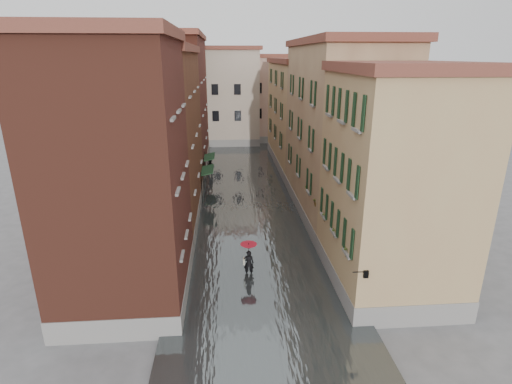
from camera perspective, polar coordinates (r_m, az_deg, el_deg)
name	(u,v)px	position (r m, az deg, el deg)	size (l,w,h in m)	color
ground	(258,269)	(24.65, 0.28, -10.94)	(120.00, 120.00, 0.00)	#5B5A5D
floodwater	(246,196)	(36.45, -1.40, -0.60)	(10.00, 60.00, 0.20)	#43494B
building_left_near	(120,179)	(20.82, -18.80, 1.78)	(6.00, 8.00, 13.00)	brown
building_left_mid	(156,140)	(31.34, -14.07, 7.27)	(6.00, 14.00, 12.50)	brown
building_left_far	(177,106)	(45.91, -11.20, 11.97)	(6.00, 16.00, 14.00)	brown
building_right_near	(394,186)	(22.19, 19.08, 0.75)	(6.00, 8.00, 11.50)	tan
building_right_mid	(338,134)	(32.08, 11.63, 8.17)	(6.00, 14.00, 13.00)	tan
building_right_far	(302,116)	(46.61, 6.56, 10.75)	(6.00, 16.00, 11.50)	tan
building_end_cream	(216,98)	(59.60, -5.76, 13.27)	(12.00, 9.00, 13.00)	#B4A38F
building_end_pink	(276,99)	(62.12, 2.83, 13.10)	(10.00, 9.00, 12.00)	tan
awning_near	(207,171)	(36.16, -7.00, 3.04)	(1.09, 3.12, 2.80)	#17331C
awning_far	(209,158)	(40.90, -6.74, 4.91)	(1.09, 2.89, 2.80)	#17331C
wall_lantern	(365,274)	(18.91, 15.33, -11.17)	(0.71, 0.22, 0.35)	black
window_planters	(326,210)	(24.21, 9.98, -2.60)	(0.59, 10.57, 0.84)	maroon
pedestrian_main	(249,256)	(23.36, -1.06, -9.19)	(0.99, 0.99, 2.06)	black
pedestrian_far	(211,168)	(42.88, -6.46, 3.47)	(0.91, 0.71, 1.88)	black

